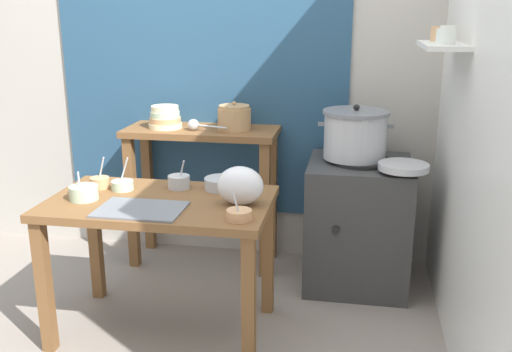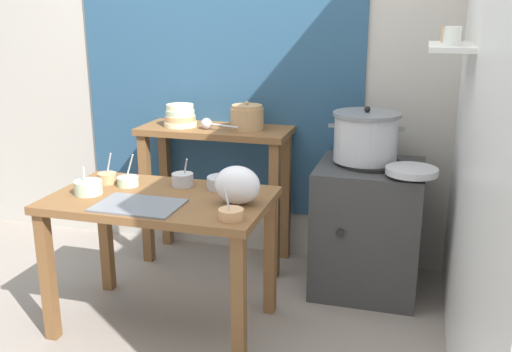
# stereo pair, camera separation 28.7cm
# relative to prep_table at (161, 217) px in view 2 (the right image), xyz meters

# --- Properties ---
(ground_plane) EXTENTS (9.00, 9.00, 0.00)m
(ground_plane) POSITION_rel_prep_table_xyz_m (0.09, 0.04, -0.61)
(ground_plane) COLOR gray
(wall_back) EXTENTS (4.40, 0.12, 2.60)m
(wall_back) POSITION_rel_prep_table_xyz_m (0.17, 1.13, 0.69)
(wall_back) COLOR #B2ADA3
(wall_back) RESTS_ON ground
(wall_right) EXTENTS (0.30, 3.20, 2.60)m
(wall_right) POSITION_rel_prep_table_xyz_m (1.48, 0.24, 0.69)
(wall_right) COLOR white
(wall_right) RESTS_ON ground
(prep_table) EXTENTS (1.10, 0.66, 0.72)m
(prep_table) POSITION_rel_prep_table_xyz_m (0.00, 0.00, 0.00)
(prep_table) COLOR brown
(prep_table) RESTS_ON ground
(back_shelf_table) EXTENTS (0.96, 0.40, 0.90)m
(back_shelf_table) POSITION_rel_prep_table_xyz_m (-0.02, 0.87, 0.07)
(back_shelf_table) COLOR brown
(back_shelf_table) RESTS_ON ground
(stove_block) EXTENTS (0.60, 0.61, 0.78)m
(stove_block) POSITION_rel_prep_table_xyz_m (0.97, 0.74, -0.23)
(stove_block) COLOR #383838
(stove_block) RESTS_ON ground
(steamer_pot) EXTENTS (0.43, 0.38, 0.32)m
(steamer_pot) POSITION_rel_prep_table_xyz_m (0.93, 0.76, 0.31)
(steamer_pot) COLOR #B7BABF
(steamer_pot) RESTS_ON stove_block
(clay_pot) EXTENTS (0.21, 0.21, 0.18)m
(clay_pot) POSITION_rel_prep_table_xyz_m (0.19, 0.87, 0.37)
(clay_pot) COLOR tan
(clay_pot) RESTS_ON back_shelf_table
(bowl_stack_enamel) EXTENTS (0.21, 0.21, 0.14)m
(bowl_stack_enamel) POSITION_rel_prep_table_xyz_m (-0.25, 0.85, 0.36)
(bowl_stack_enamel) COLOR beige
(bowl_stack_enamel) RESTS_ON back_shelf_table
(ladle) EXTENTS (0.26, 0.10, 0.07)m
(ladle) POSITION_rel_prep_table_xyz_m (-0.04, 0.80, 0.33)
(ladle) COLOR #B7BABF
(ladle) RESTS_ON back_shelf_table
(serving_tray) EXTENTS (0.40, 0.28, 0.01)m
(serving_tray) POSITION_rel_prep_table_xyz_m (-0.03, -0.17, 0.12)
(serving_tray) COLOR slate
(serving_tray) RESTS_ON prep_table
(plastic_bag) EXTENTS (0.22, 0.16, 0.19)m
(plastic_bag) POSITION_rel_prep_table_xyz_m (0.41, -0.00, 0.20)
(plastic_bag) COLOR white
(plastic_bag) RESTS_ON prep_table
(wide_pan) EXTENTS (0.27, 0.27, 0.04)m
(wide_pan) POSITION_rel_prep_table_xyz_m (1.20, 0.54, 0.19)
(wide_pan) COLOR #B7BABF
(wide_pan) RESTS_ON stove_block
(prep_bowl_0) EXTENTS (0.17, 0.17, 0.06)m
(prep_bowl_0) POSITION_rel_prep_table_xyz_m (0.26, 0.22, 0.14)
(prep_bowl_0) COLOR #B7BABF
(prep_bowl_0) RESTS_ON prep_table
(prep_bowl_1) EXTENTS (0.10, 0.10, 0.17)m
(prep_bowl_1) POSITION_rel_prep_table_xyz_m (-0.37, 0.13, 0.14)
(prep_bowl_1) COLOR tan
(prep_bowl_1) RESTS_ON prep_table
(prep_bowl_2) EXTENTS (0.11, 0.11, 0.16)m
(prep_bowl_2) POSITION_rel_prep_table_xyz_m (0.04, 0.20, 0.15)
(prep_bowl_2) COLOR #B7BABF
(prep_bowl_2) RESTS_ON prep_table
(prep_bowl_3) EXTENTS (0.11, 0.11, 0.17)m
(prep_bowl_3) POSITION_rel_prep_table_xyz_m (-0.24, 0.12, 0.14)
(prep_bowl_3) COLOR #B7D1AD
(prep_bowl_3) RESTS_ON prep_table
(prep_bowl_4) EXTENTS (0.14, 0.14, 0.14)m
(prep_bowl_4) POSITION_rel_prep_table_xyz_m (-0.36, -0.07, 0.15)
(prep_bowl_4) COLOR #B7D1AD
(prep_bowl_4) RESTS_ON prep_table
(prep_bowl_5) EXTENTS (0.11, 0.11, 0.14)m
(prep_bowl_5) POSITION_rel_prep_table_xyz_m (0.44, -0.21, 0.14)
(prep_bowl_5) COLOR tan
(prep_bowl_5) RESTS_ON prep_table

